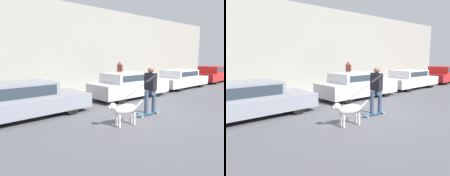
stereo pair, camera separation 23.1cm
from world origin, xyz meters
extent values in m
plane|color=#545459|center=(0.00, 0.00, 0.00)|extent=(36.00, 36.00, 0.00)
cube|color=gray|center=(0.00, 5.87, 2.53)|extent=(32.00, 0.30, 5.07)
cube|color=#A39E93|center=(0.00, 4.62, 0.08)|extent=(30.00, 2.16, 0.15)
cylinder|color=black|center=(-1.96, 3.26, 0.31)|extent=(0.62, 0.20, 0.62)
cylinder|color=black|center=(-1.95, 1.68, 0.31)|extent=(0.62, 0.20, 0.62)
cube|color=gray|center=(-3.34, 2.46, 0.45)|extent=(4.45, 1.84, 0.53)
cube|color=gray|center=(-3.51, 2.46, 0.98)|extent=(2.16, 1.65, 0.54)
cube|color=#28333D|center=(-3.51, 1.64, 1.01)|extent=(1.89, 0.02, 0.35)
cylinder|color=black|center=(3.43, 3.15, 0.31)|extent=(0.63, 0.22, 0.63)
cylinder|color=black|center=(3.38, 1.69, 0.31)|extent=(0.63, 0.22, 0.63)
cylinder|color=black|center=(0.72, 3.23, 0.31)|extent=(0.63, 0.22, 0.63)
cylinder|color=black|center=(0.67, 1.77, 0.31)|extent=(0.63, 0.22, 0.63)
cube|color=#BCBCC1|center=(2.05, 2.46, 0.51)|extent=(4.42, 1.82, 0.65)
cube|color=#BCBCC1|center=(1.88, 2.47, 1.07)|extent=(2.54, 1.60, 0.46)
cube|color=#28333D|center=(1.85, 1.70, 1.09)|extent=(2.20, 0.08, 0.29)
cylinder|color=black|center=(8.32, 3.18, 0.34)|extent=(0.67, 0.21, 0.67)
cylinder|color=black|center=(8.29, 1.70, 0.34)|extent=(0.67, 0.21, 0.67)
cylinder|color=black|center=(5.63, 3.22, 0.34)|extent=(0.67, 0.21, 0.67)
cylinder|color=black|center=(5.60, 1.74, 0.34)|extent=(0.67, 0.21, 0.67)
cube|color=silver|center=(6.96, 2.46, 0.47)|extent=(4.37, 1.80, 0.54)
cube|color=silver|center=(6.79, 2.46, 0.98)|extent=(2.28, 1.59, 0.47)
cube|color=#28333D|center=(6.77, 1.69, 1.00)|extent=(1.98, 0.05, 0.30)
cylinder|color=black|center=(13.32, 3.23, 0.31)|extent=(0.63, 0.22, 0.62)
cylinder|color=black|center=(10.64, 3.14, 0.31)|extent=(0.63, 0.22, 0.62)
cylinder|color=black|center=(10.68, 1.69, 0.31)|extent=(0.63, 0.22, 0.62)
cube|color=#B21E1E|center=(12.00, 2.46, 0.48)|extent=(4.38, 1.83, 0.59)
cube|color=#B21E1E|center=(11.83, 2.45, 1.04)|extent=(2.14, 1.59, 0.52)
cube|color=#28333D|center=(11.85, 1.69, 1.07)|extent=(1.84, 0.07, 0.33)
cylinder|color=beige|center=(-1.74, -0.60, 0.19)|extent=(0.07, 0.07, 0.39)
cylinder|color=beige|center=(-1.71, -0.43, 0.19)|extent=(0.07, 0.07, 0.39)
cylinder|color=beige|center=(-1.18, -0.70, 0.19)|extent=(0.07, 0.07, 0.39)
cylinder|color=beige|center=(-1.15, -0.53, 0.19)|extent=(0.07, 0.07, 0.39)
ellipsoid|color=beige|center=(-1.44, -0.57, 0.52)|extent=(0.84, 0.45, 0.31)
sphere|color=beige|center=(-1.90, -0.48, 0.66)|extent=(0.22, 0.22, 0.22)
cylinder|color=beige|center=(-2.00, -0.47, 0.65)|extent=(0.13, 0.12, 0.10)
cylinder|color=beige|center=(-0.93, -0.66, 0.62)|extent=(0.32, 0.10, 0.24)
cylinder|color=beige|center=(-0.39, -0.37, 0.04)|extent=(0.07, 0.03, 0.07)
cylinder|color=beige|center=(-0.38, -0.22, 0.04)|extent=(0.07, 0.03, 0.07)
cylinder|color=beige|center=(0.43, -0.43, 0.04)|extent=(0.07, 0.03, 0.07)
cylinder|color=beige|center=(0.44, -0.28, 0.04)|extent=(0.07, 0.03, 0.07)
cube|color=teal|center=(0.03, -0.33, 0.08)|extent=(1.14, 0.20, 0.02)
cylinder|color=#38425B|center=(-0.12, -0.32, 0.51)|extent=(0.15, 0.15, 0.84)
cylinder|color=#38425B|center=(0.28, -0.35, 0.51)|extent=(0.15, 0.15, 0.84)
cube|color=#38425B|center=(0.08, -0.33, 0.84)|extent=(0.20, 0.34, 0.17)
cube|color=black|center=(0.08, -0.33, 1.24)|extent=(0.24, 0.43, 0.61)
sphere|color=brown|center=(0.08, -0.33, 1.65)|extent=(0.22, 0.22, 0.22)
cylinder|color=black|center=(0.10, -0.08, 1.20)|extent=(0.09, 0.09, 0.58)
cylinder|color=black|center=(-0.20, -0.57, 1.38)|extent=(0.58, 0.12, 0.32)
cylinder|color=black|center=(-1.19, -0.52, 0.95)|extent=(1.44, 0.09, 0.64)
cylinder|color=#28282D|center=(3.44, 4.71, 0.57)|extent=(0.15, 0.15, 0.84)
cylinder|color=#28282D|center=(3.39, 4.55, 0.57)|extent=(0.15, 0.15, 0.84)
cube|color=brown|center=(3.42, 4.63, 1.30)|extent=(0.32, 0.45, 0.61)
cylinder|color=brown|center=(3.50, 4.86, 1.31)|extent=(0.09, 0.09, 0.58)
cylinder|color=brown|center=(3.34, 4.39, 1.31)|extent=(0.09, 0.09, 0.58)
sphere|color=#997056|center=(3.42, 4.63, 1.71)|extent=(0.21, 0.21, 0.21)
cube|color=#1E569E|center=(3.50, 4.86, 0.90)|extent=(0.19, 0.30, 0.24)
camera|label=1|loc=(-6.17, -5.11, 2.16)|focal=35.00mm
camera|label=2|loc=(-6.00, -5.26, 2.16)|focal=35.00mm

